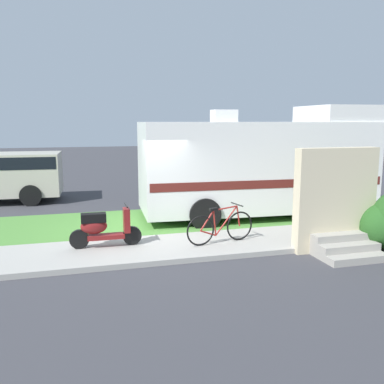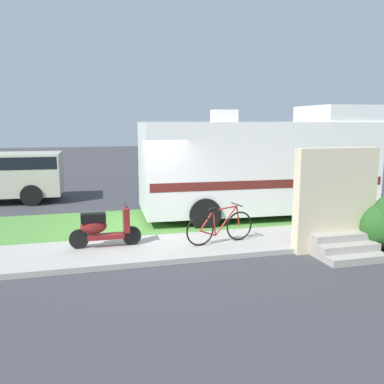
# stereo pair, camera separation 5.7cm
# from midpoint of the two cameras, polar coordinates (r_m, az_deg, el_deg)

# --- Properties ---
(ground_plane) EXTENTS (80.00, 80.00, 0.00)m
(ground_plane) POSITION_cam_midpoint_polar(r_m,az_deg,el_deg) (10.97, -6.63, -6.25)
(ground_plane) COLOR #38383D
(sidewalk) EXTENTS (24.00, 2.00, 0.12)m
(sidewalk) POSITION_cam_midpoint_polar(r_m,az_deg,el_deg) (9.82, -5.55, -7.78)
(sidewalk) COLOR #9E9B93
(sidewalk) RESTS_ON ground
(grass_strip) EXTENTS (24.00, 3.40, 0.08)m
(grass_strip) POSITION_cam_midpoint_polar(r_m,az_deg,el_deg) (12.40, -7.71, -4.22)
(grass_strip) COLOR #4C8438
(grass_strip) RESTS_ON ground
(motorhome_rv) EXTENTS (7.21, 2.94, 3.46)m
(motorhome_rv) POSITION_cam_midpoint_polar(r_m,az_deg,el_deg) (13.17, 9.07, 3.68)
(motorhome_rv) COLOR silver
(motorhome_rv) RESTS_ON ground
(scooter) EXTENTS (1.64, 0.50, 0.97)m
(scooter) POSITION_cam_midpoint_polar(r_m,az_deg,el_deg) (9.86, -12.21, -4.76)
(scooter) COLOR black
(scooter) RESTS_ON ground
(bicycle) EXTENTS (1.76, 0.52, 0.91)m
(bicycle) POSITION_cam_midpoint_polar(r_m,az_deg,el_deg) (9.98, 3.74, -4.75)
(bicycle) COLOR black
(bicycle) RESTS_ON ground
(pickup_truck_near) EXTENTS (5.25, 2.30, 1.82)m
(pickup_truck_near) POSITION_cam_midpoint_polar(r_m,az_deg,el_deg) (16.97, -24.36, 1.95)
(pickup_truck_near) COLOR #B7B29E
(pickup_truck_near) RESTS_ON ground
(porch_steps) EXTENTS (2.00, 1.26, 2.40)m
(porch_steps) POSITION_cam_midpoint_polar(r_m,az_deg,el_deg) (10.14, 19.08, -2.42)
(porch_steps) COLOR #9E998E
(porch_steps) RESTS_ON ground
(bottle_green) EXTENTS (0.08, 0.08, 0.24)m
(bottle_green) POSITION_cam_midpoint_polar(r_m,az_deg,el_deg) (12.30, 19.11, -3.90)
(bottle_green) COLOR #19722D
(bottle_green) RESTS_ON ground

